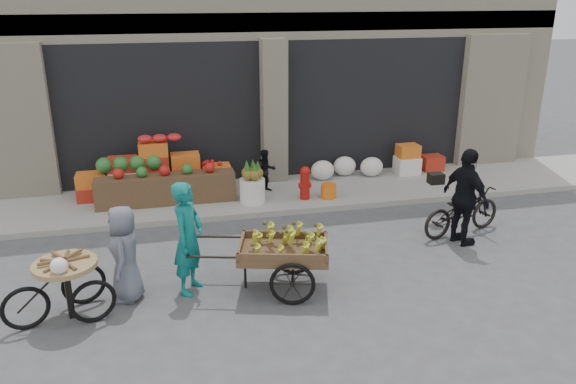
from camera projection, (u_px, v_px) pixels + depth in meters
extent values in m
plane|color=#424244|center=(342.00, 287.00, 8.49)|extent=(80.00, 80.00, 0.00)
cube|color=gray|center=(283.00, 194.00, 12.23)|extent=(18.00, 2.20, 0.12)
cube|color=beige|center=(248.00, 20.00, 14.83)|extent=(14.00, 6.00, 7.00)
cube|color=gray|center=(270.00, 22.00, 12.18)|extent=(14.00, 0.30, 0.40)
cube|color=black|center=(160.00, 109.00, 12.90)|extent=(4.40, 1.60, 3.10)
cube|color=black|center=(363.00, 100.00, 13.96)|extent=(4.40, 1.60, 3.10)
cube|color=beige|center=(272.00, 112.00, 12.65)|extent=(0.55, 0.80, 3.22)
cube|color=brown|center=(166.00, 189.00, 11.44)|extent=(2.80, 0.45, 0.60)
sphere|color=#1E5923|center=(129.00, 164.00, 11.60)|extent=(0.34, 0.34, 0.34)
cylinder|color=silver|center=(252.00, 191.00, 11.50)|extent=(0.52, 0.52, 0.50)
cylinder|color=#A5140F|center=(305.00, 186.00, 11.68)|extent=(0.20, 0.20, 0.56)
sphere|color=#A5140F|center=(305.00, 171.00, 11.58)|extent=(0.22, 0.22, 0.22)
cylinder|color=orange|center=(328.00, 191.00, 11.79)|extent=(0.32, 0.32, 0.30)
ellipsoid|color=silver|center=(347.00, 169.00, 13.04)|extent=(1.70, 0.60, 0.44)
imported|color=black|center=(266.00, 171.00, 12.07)|extent=(0.51, 0.43, 0.93)
cube|color=brown|center=(283.00, 252.00, 8.26)|extent=(1.48, 1.17, 0.12)
torus|color=black|center=(292.00, 284.00, 7.91)|extent=(0.65, 0.23, 0.66)
torus|color=black|center=(294.00, 255.00, 8.78)|extent=(0.65, 0.23, 0.66)
cylinder|color=black|center=(245.00, 272.00, 8.39)|extent=(0.05, 0.05, 0.54)
imported|color=#0D6965|center=(188.00, 238.00, 8.13)|extent=(0.65, 0.74, 1.71)
cylinder|color=#9E7F51|center=(65.00, 265.00, 7.45)|extent=(1.06, 1.06, 0.07)
cube|color=black|center=(69.00, 291.00, 7.58)|extent=(0.10, 0.10, 0.80)
torus|color=black|center=(93.00, 301.00, 7.51)|extent=(0.61, 0.25, 0.62)
torus|color=black|center=(84.00, 284.00, 7.96)|extent=(0.61, 0.25, 0.62)
torus|color=black|center=(26.00, 308.00, 7.34)|extent=(0.61, 0.25, 0.62)
imported|color=slate|center=(125.00, 254.00, 7.96)|extent=(0.52, 0.74, 1.43)
imported|color=black|center=(462.00, 211.00, 10.24)|extent=(1.81, 1.00, 0.90)
imported|color=black|center=(466.00, 197.00, 9.69)|extent=(0.66, 1.09, 1.73)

